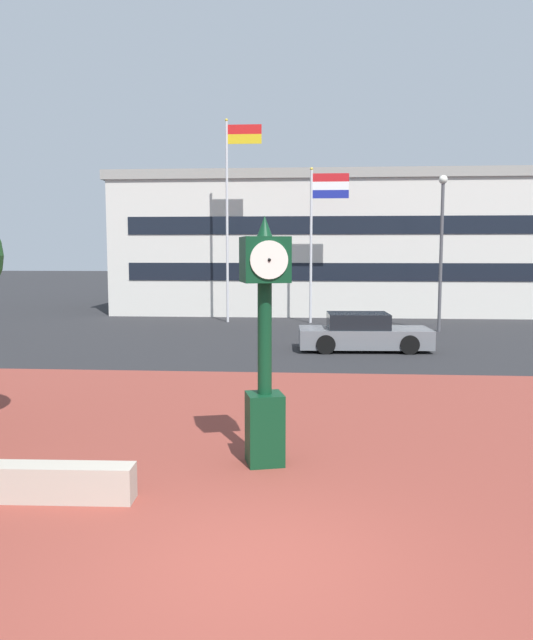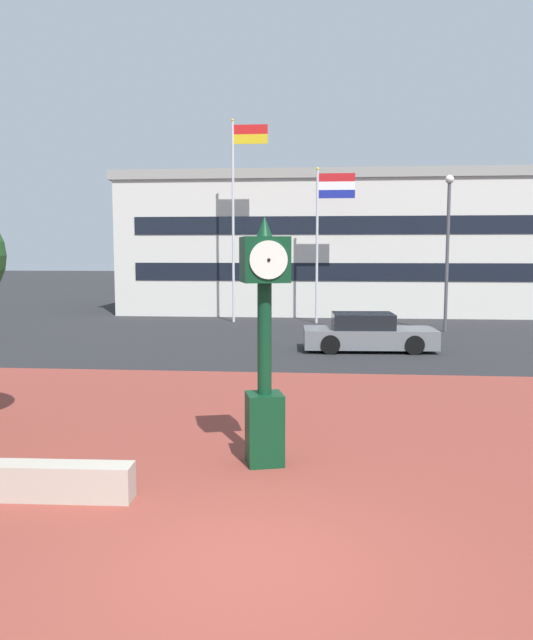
% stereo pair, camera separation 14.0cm
% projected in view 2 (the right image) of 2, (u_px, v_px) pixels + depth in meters
% --- Properties ---
extents(ground_plane, '(200.00, 200.00, 0.00)m').
position_uv_depth(ground_plane, '(244.00, 564.00, 6.84)').
color(ground_plane, '#262628').
extents(plaza_brick_paving, '(44.00, 14.85, 0.01)m').
position_uv_depth(plaza_brick_paving, '(271.00, 460.00, 10.23)').
color(plaza_brick_paving, brown).
rests_on(plaza_brick_paving, ground).
extents(planter_wall, '(3.21, 0.51, 0.50)m').
position_uv_depth(planter_wall, '(17.00, 481.00, 8.63)').
color(planter_wall, '#ADA393').
rests_on(planter_wall, ground).
extents(street_clock, '(0.86, 0.88, 3.92)m').
position_uv_depth(street_clock, '(265.00, 341.00, 9.86)').
color(street_clock, '#0C381E').
rests_on(street_clock, ground).
extents(car_street_mid, '(4.53, 2.09, 1.28)m').
position_uv_depth(car_street_mid, '(368.00, 334.00, 21.52)').
color(car_street_mid, slate).
rests_on(car_street_mid, ground).
extents(flagpole_primary, '(1.70, 0.14, 9.50)m').
position_uv_depth(flagpole_primary, '(237.00, 205.00, 29.61)').
color(flagpole_primary, silver).
rests_on(flagpole_primary, ground).
extents(flagpole_secondary, '(1.80, 0.14, 7.24)m').
position_uv_depth(flagpole_secondary, '(323.00, 228.00, 29.37)').
color(flagpole_secondary, silver).
rests_on(flagpole_secondary, ground).
extents(civic_building, '(23.30, 12.13, 7.52)m').
position_uv_depth(civic_building, '(333.00, 245.00, 37.52)').
color(civic_building, beige).
rests_on(civic_building, ground).
extents(street_lamp_post, '(0.36, 0.36, 6.50)m').
position_uv_depth(street_lamp_post, '(448.00, 237.00, 26.17)').
color(street_lamp_post, '#4C4C51').
rests_on(street_lamp_post, ground).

